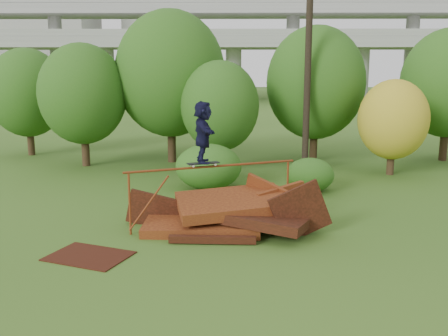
{
  "coord_description": "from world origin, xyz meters",
  "views": [
    {
      "loc": [
        -0.67,
        -11.85,
        4.32
      ],
      "look_at": [
        -0.8,
        2.0,
        1.6
      ],
      "focal_mm": 40.0,
      "sensor_mm": 36.0,
      "label": 1
    }
  ],
  "objects_px": {
    "scrap_pile": "(228,214)",
    "utility_pole": "(309,43)",
    "flat_plate": "(89,256)",
    "skater": "(203,132)"
  },
  "relations": [
    {
      "from": "scrap_pile",
      "to": "utility_pole",
      "type": "bearing_deg",
      "value": 67.56
    },
    {
      "from": "flat_plate",
      "to": "utility_pole",
      "type": "relative_size",
      "value": 0.17
    },
    {
      "from": "skater",
      "to": "scrap_pile",
      "type": "bearing_deg",
      "value": -119.34
    },
    {
      "from": "flat_plate",
      "to": "utility_pole",
      "type": "bearing_deg",
      "value": 56.99
    },
    {
      "from": "scrap_pile",
      "to": "skater",
      "type": "relative_size",
      "value": 3.39
    },
    {
      "from": "scrap_pile",
      "to": "utility_pole",
      "type": "height_order",
      "value": "utility_pole"
    },
    {
      "from": "skater",
      "to": "flat_plate",
      "type": "distance_m",
      "value": 4.41
    },
    {
      "from": "scrap_pile",
      "to": "utility_pole",
      "type": "xyz_separation_m",
      "value": [
        3.32,
        8.04,
        4.99
      ]
    },
    {
      "from": "scrap_pile",
      "to": "flat_plate",
      "type": "relative_size",
      "value": 3.13
    },
    {
      "from": "flat_plate",
      "to": "scrap_pile",
      "type": "bearing_deg",
      "value": 32.87
    }
  ]
}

